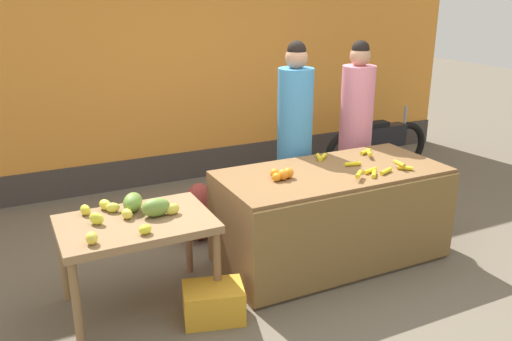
{
  "coord_description": "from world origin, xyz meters",
  "views": [
    {
      "loc": [
        -2.18,
        -3.62,
        2.33
      ],
      "look_at": [
        -0.34,
        0.15,
        0.89
      ],
      "focal_mm": 37.46,
      "sensor_mm": 36.0,
      "label": 1
    }
  ],
  "objects_px": {
    "vendor_woman_blue_shirt": "(294,138)",
    "vendor_woman_pink_shirt": "(356,130)",
    "produce_crate": "(214,303)",
    "parked_motorcycle": "(377,144)",
    "produce_sack": "(200,212)"
  },
  "relations": [
    {
      "from": "produce_crate",
      "to": "produce_sack",
      "type": "xyz_separation_m",
      "value": [
        0.37,
        1.28,
        0.16
      ]
    },
    {
      "from": "vendor_woman_blue_shirt",
      "to": "produce_crate",
      "type": "bearing_deg",
      "value": -139.51
    },
    {
      "from": "vendor_woman_pink_shirt",
      "to": "parked_motorcycle",
      "type": "height_order",
      "value": "vendor_woman_pink_shirt"
    },
    {
      "from": "produce_crate",
      "to": "vendor_woman_blue_shirt",
      "type": "bearing_deg",
      "value": 40.49
    },
    {
      "from": "vendor_woman_pink_shirt",
      "to": "vendor_woman_blue_shirt",
      "type": "bearing_deg",
      "value": -174.77
    },
    {
      "from": "vendor_woman_blue_shirt",
      "to": "produce_crate",
      "type": "relative_size",
      "value": 4.27
    },
    {
      "from": "vendor_woman_blue_shirt",
      "to": "vendor_woman_pink_shirt",
      "type": "bearing_deg",
      "value": 5.23
    },
    {
      "from": "vendor_woman_blue_shirt",
      "to": "parked_motorcycle",
      "type": "height_order",
      "value": "vendor_woman_blue_shirt"
    },
    {
      "from": "vendor_woman_pink_shirt",
      "to": "produce_crate",
      "type": "height_order",
      "value": "vendor_woman_pink_shirt"
    },
    {
      "from": "parked_motorcycle",
      "to": "produce_crate",
      "type": "height_order",
      "value": "parked_motorcycle"
    },
    {
      "from": "parked_motorcycle",
      "to": "produce_sack",
      "type": "distance_m",
      "value": 2.89
    },
    {
      "from": "vendor_woman_blue_shirt",
      "to": "produce_sack",
      "type": "height_order",
      "value": "vendor_woman_blue_shirt"
    },
    {
      "from": "produce_sack",
      "to": "produce_crate",
      "type": "bearing_deg",
      "value": -106.16
    },
    {
      "from": "produce_sack",
      "to": "parked_motorcycle",
      "type": "bearing_deg",
      "value": 16.55
    },
    {
      "from": "vendor_woman_blue_shirt",
      "to": "parked_motorcycle",
      "type": "distance_m",
      "value": 2.14
    }
  ]
}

